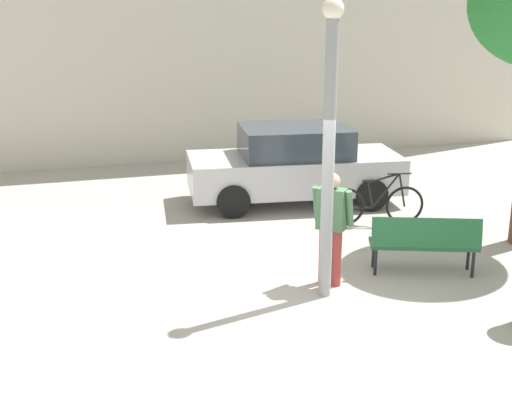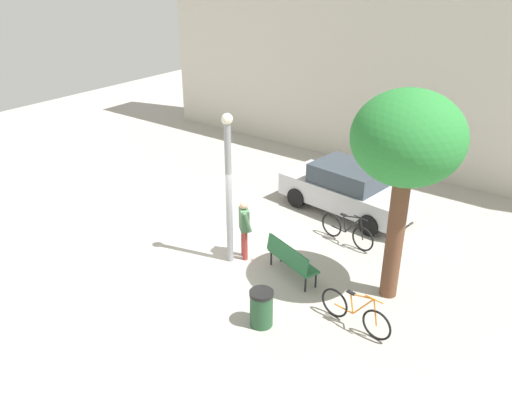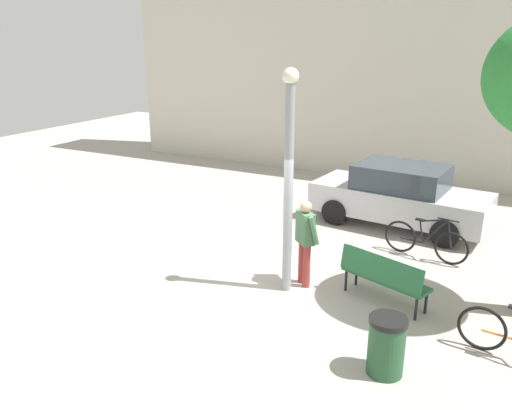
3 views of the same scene
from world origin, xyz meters
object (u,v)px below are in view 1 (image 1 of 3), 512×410
at_px(person_by_lamppost, 331,221).
at_px(lamppost, 329,139).
at_px(park_bench, 425,240).
at_px(bicycle_black, 376,204).
at_px(parked_car_silver, 294,165).

bearing_deg(person_by_lamppost, lamppost, -121.51).
height_order(park_bench, bicycle_black, bicycle_black).
bearing_deg(bicycle_black, lamppost, -127.16).
bearing_deg(park_bench, lamppost, -169.93).
relative_size(person_by_lamppost, bicycle_black, 0.93).
distance_m(person_by_lamppost, parked_car_silver, 4.19).
bearing_deg(park_bench, bicycle_black, 82.19).
xyz_separation_m(lamppost, parked_car_silver, (1.06, 4.44, -1.45)).
distance_m(park_bench, parked_car_silver, 4.19).
relative_size(lamppost, parked_car_silver, 0.92).
bearing_deg(bicycle_black, park_bench, -97.81).
bearing_deg(park_bench, person_by_lamppost, 178.36).
height_order(lamppost, park_bench, lamppost).
height_order(person_by_lamppost, park_bench, person_by_lamppost).
relative_size(person_by_lamppost, parked_car_silver, 0.38).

